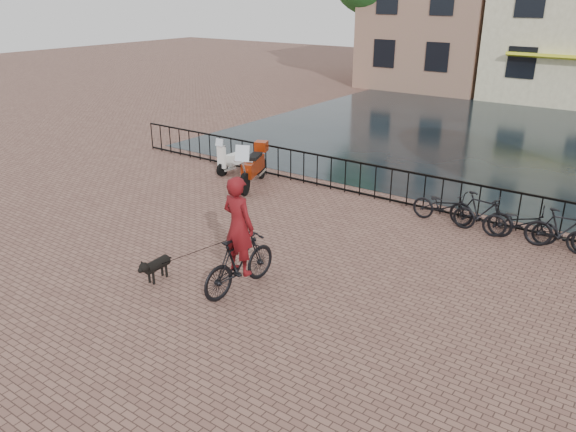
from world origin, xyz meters
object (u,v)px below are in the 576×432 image
Objects in this scene: cyclist at (239,241)px; scooter at (233,153)px; motorcycle at (253,162)px; dog at (157,268)px.

scooter is (-5.34, 5.95, -0.42)m from cyclist.
dog is at bearing -90.83° from motorcycle.
cyclist reaches higher than scooter.
cyclist is 8.00m from scooter.
dog is 0.38× the size of motorcycle.
motorcycle is at bearing -49.39° from cyclist.
cyclist is at bearing 19.64° from dog.
dog is 7.61m from scooter.
dog is (-1.66, -0.71, -0.78)m from cyclist.
dog is 0.60× the size of scooter.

